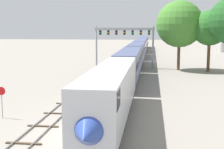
# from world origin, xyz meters

# --- Properties ---
(ground_plane) EXTENTS (400.00, 400.00, 0.00)m
(ground_plane) POSITION_xyz_m (0.00, 0.00, 0.00)
(ground_plane) COLOR gray
(track_main) EXTENTS (2.60, 200.00, 0.16)m
(track_main) POSITION_xyz_m (2.00, 60.00, 0.07)
(track_main) COLOR slate
(track_main) RESTS_ON ground
(track_near) EXTENTS (2.60, 160.00, 0.16)m
(track_near) POSITION_xyz_m (-3.50, 40.00, 0.07)
(track_near) COLOR slate
(track_near) RESTS_ON ground
(passenger_train) EXTENTS (3.04, 125.47, 4.80)m
(passenger_train) POSITION_xyz_m (2.00, 56.46, 2.61)
(passenger_train) COLOR silver
(passenger_train) RESTS_ON ground
(signal_gantry) EXTENTS (12.10, 0.49, 8.49)m
(signal_gantry) POSITION_xyz_m (-0.25, 41.83, 6.27)
(signal_gantry) COLOR #999BA0
(signal_gantry) RESTS_ON ground
(stop_sign) EXTENTS (0.76, 0.08, 2.88)m
(stop_sign) POSITION_xyz_m (-8.00, 4.03, 1.87)
(stop_sign) COLOR gray
(stop_sign) RESTS_ON ground
(trackside_tree_mid) EXTENTS (8.92, 8.92, 13.31)m
(trackside_tree_mid) POSITION_xyz_m (10.45, 39.99, 8.84)
(trackside_tree_mid) COLOR brown
(trackside_tree_mid) RESTS_ON ground
(trackside_tree_right) EXTENTS (6.51, 6.51, 11.37)m
(trackside_tree_right) POSITION_xyz_m (15.81, 38.48, 8.08)
(trackside_tree_right) COLOR brown
(trackside_tree_right) RESTS_ON ground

